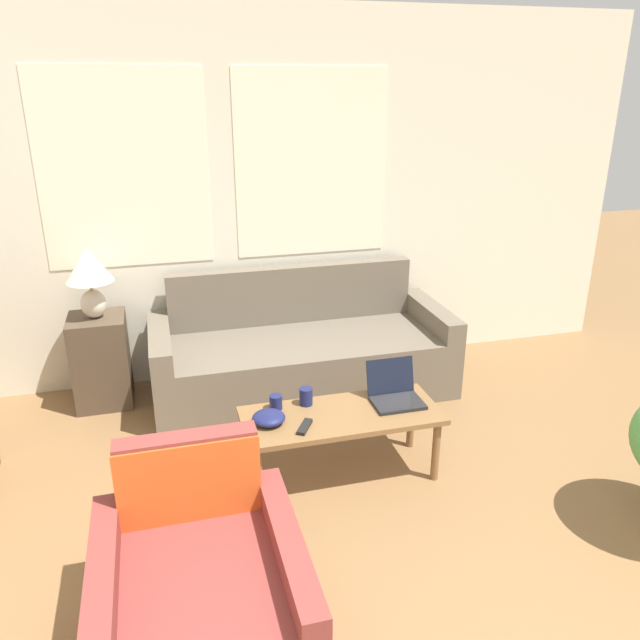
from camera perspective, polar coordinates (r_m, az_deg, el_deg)
name	(u,v)px	position (r m, az deg, el deg)	size (l,w,h in m)	color
wall_back	(233,201)	(4.53, -7.92, 10.71)	(6.14, 0.06, 2.60)	silver
couch	(301,354)	(4.50, -1.73, -3.16)	(2.09, 0.82, 0.84)	#665B4C
armchair	(201,599)	(2.66, -10.79, -23.80)	(0.77, 0.85, 0.79)	brown
side_table	(101,360)	(4.52, -19.36, -3.51)	(0.37, 0.37, 0.63)	#4C3D2D
table_lamp	(89,273)	(4.31, -20.36, 4.08)	(0.30, 0.30, 0.47)	beige
coffee_table	(341,421)	(3.49, 1.96, -9.19)	(1.10, 0.45, 0.40)	brown
laptop	(395,393)	(3.59, 6.85, -6.60)	(0.28, 0.26, 0.22)	black
cup_navy	(276,402)	(3.50, -4.04, -7.51)	(0.07, 0.07, 0.08)	#191E4C
cup_yellow	(306,396)	(3.53, -1.29, -7.00)	(0.07, 0.07, 0.10)	#191E4C
snack_bowl	(269,418)	(3.37, -4.71, -8.90)	(0.18, 0.18, 0.07)	#191E4C
tv_remote	(305,427)	(3.32, -1.42, -9.73)	(0.11, 0.15, 0.02)	black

